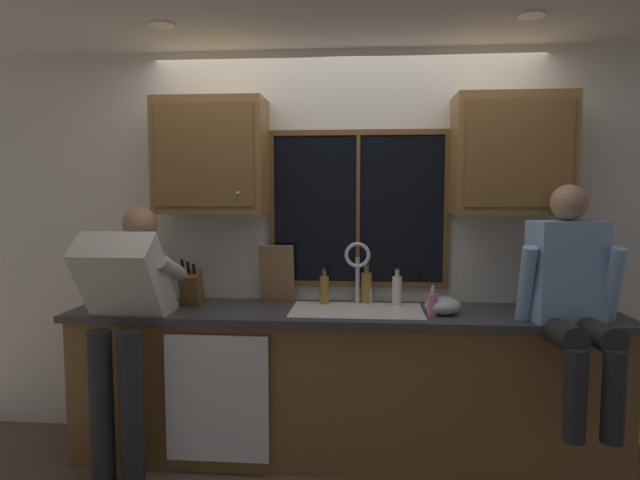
{
  "coord_description": "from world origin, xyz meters",
  "views": [
    {
      "loc": [
        0.14,
        -3.61,
        1.64
      ],
      "look_at": [
        -0.14,
        -0.3,
        1.35
      ],
      "focal_mm": 30.96,
      "sensor_mm": 36.0,
      "label": 1
    }
  ],
  "objects_px": {
    "bottle_green_glass": "(397,290)",
    "bottle_tall_clear": "(324,289)",
    "person_standing": "(126,311)",
    "person_sitting_on_counter": "(572,291)",
    "bottle_amber_small": "(366,287)",
    "soap_dispenser": "(432,304)",
    "knife_block": "(191,288)",
    "mixing_bowl": "(443,306)",
    "cutting_board": "(277,274)"
  },
  "relations": [
    {
      "from": "person_standing",
      "to": "knife_block",
      "type": "relative_size",
      "value": 4.82
    },
    {
      "from": "bottle_amber_small",
      "to": "knife_block",
      "type": "bearing_deg",
      "value": -170.92
    },
    {
      "from": "knife_block",
      "to": "bottle_amber_small",
      "type": "distance_m",
      "value": 1.12
    },
    {
      "from": "bottle_amber_small",
      "to": "cutting_board",
      "type": "bearing_deg",
      "value": -177.9
    },
    {
      "from": "person_sitting_on_counter",
      "to": "cutting_board",
      "type": "bearing_deg",
      "value": 164.1
    },
    {
      "from": "mixing_bowl",
      "to": "person_standing",
      "type": "bearing_deg",
      "value": -172.06
    },
    {
      "from": "person_standing",
      "to": "person_sitting_on_counter",
      "type": "bearing_deg",
      "value": 0.86
    },
    {
      "from": "mixing_bowl",
      "to": "soap_dispenser",
      "type": "bearing_deg",
      "value": -141.21
    },
    {
      "from": "person_sitting_on_counter",
      "to": "bottle_amber_small",
      "type": "bearing_deg",
      "value": 155.6
    },
    {
      "from": "person_standing",
      "to": "bottle_tall_clear",
      "type": "xyz_separation_m",
      "value": [
        1.1,
        0.48,
        0.06
      ]
    },
    {
      "from": "cutting_board",
      "to": "bottle_tall_clear",
      "type": "bearing_deg",
      "value": -6.24
    },
    {
      "from": "person_standing",
      "to": "knife_block",
      "type": "xyz_separation_m",
      "value": [
        0.27,
        0.36,
        0.07
      ]
    },
    {
      "from": "soap_dispenser",
      "to": "bottle_amber_small",
      "type": "xyz_separation_m",
      "value": [
        -0.38,
        0.34,
        0.04
      ]
    },
    {
      "from": "bottle_green_glass",
      "to": "bottle_tall_clear",
      "type": "relative_size",
      "value": 1.04
    },
    {
      "from": "knife_block",
      "to": "soap_dispenser",
      "type": "distance_m",
      "value": 1.5
    },
    {
      "from": "mixing_bowl",
      "to": "bottle_tall_clear",
      "type": "xyz_separation_m",
      "value": [
        -0.72,
        0.23,
        0.05
      ]
    },
    {
      "from": "knife_block",
      "to": "person_standing",
      "type": "bearing_deg",
      "value": -126.69
    },
    {
      "from": "cutting_board",
      "to": "knife_block",
      "type": "bearing_deg",
      "value": -163.46
    },
    {
      "from": "mixing_bowl",
      "to": "bottle_green_glass",
      "type": "relative_size",
      "value": 0.89
    },
    {
      "from": "knife_block",
      "to": "cutting_board",
      "type": "relative_size",
      "value": 0.84
    },
    {
      "from": "bottle_green_glass",
      "to": "bottle_amber_small",
      "type": "distance_m",
      "value": 0.2
    },
    {
      "from": "cutting_board",
      "to": "person_sitting_on_counter",
      "type": "bearing_deg",
      "value": -15.9
    },
    {
      "from": "mixing_bowl",
      "to": "soap_dispenser",
      "type": "height_order",
      "value": "soap_dispenser"
    },
    {
      "from": "bottle_green_glass",
      "to": "bottle_tall_clear",
      "type": "xyz_separation_m",
      "value": [
        -0.46,
        0.01,
        -0.0
      ]
    },
    {
      "from": "cutting_board",
      "to": "bottle_amber_small",
      "type": "relative_size",
      "value": 1.49
    },
    {
      "from": "bottle_tall_clear",
      "to": "person_standing",
      "type": "bearing_deg",
      "value": -156.34
    },
    {
      "from": "mixing_bowl",
      "to": "person_sitting_on_counter",
      "type": "bearing_deg",
      "value": -18.26
    },
    {
      "from": "cutting_board",
      "to": "mixing_bowl",
      "type": "bearing_deg",
      "value": -14.36
    },
    {
      "from": "bottle_tall_clear",
      "to": "bottle_green_glass",
      "type": "bearing_deg",
      "value": -1.7
    },
    {
      "from": "mixing_bowl",
      "to": "bottle_amber_small",
      "type": "distance_m",
      "value": 0.54
    },
    {
      "from": "knife_block",
      "to": "soap_dispenser",
      "type": "relative_size",
      "value": 1.79
    },
    {
      "from": "person_standing",
      "to": "bottle_tall_clear",
      "type": "height_order",
      "value": "person_standing"
    },
    {
      "from": "person_standing",
      "to": "bottle_amber_small",
      "type": "bearing_deg",
      "value": 21.43
    },
    {
      "from": "person_sitting_on_counter",
      "to": "bottle_amber_small",
      "type": "distance_m",
      "value": 1.22
    },
    {
      "from": "bottle_green_glass",
      "to": "bottle_amber_small",
      "type": "relative_size",
      "value": 0.94
    },
    {
      "from": "bottle_tall_clear",
      "to": "person_sitting_on_counter",
      "type": "bearing_deg",
      "value": -17.98
    },
    {
      "from": "person_standing",
      "to": "bottle_tall_clear",
      "type": "bearing_deg",
      "value": 23.66
    },
    {
      "from": "cutting_board",
      "to": "bottle_tall_clear",
      "type": "distance_m",
      "value": 0.33
    },
    {
      "from": "knife_block",
      "to": "soap_dispenser",
      "type": "height_order",
      "value": "knife_block"
    },
    {
      "from": "cutting_board",
      "to": "bottle_green_glass",
      "type": "relative_size",
      "value": 1.58
    },
    {
      "from": "person_sitting_on_counter",
      "to": "soap_dispenser",
      "type": "height_order",
      "value": "person_sitting_on_counter"
    },
    {
      "from": "person_sitting_on_counter",
      "to": "bottle_amber_small",
      "type": "height_order",
      "value": "person_sitting_on_counter"
    },
    {
      "from": "soap_dispenser",
      "to": "person_standing",
      "type": "bearing_deg",
      "value": -173.48
    },
    {
      "from": "knife_block",
      "to": "bottle_tall_clear",
      "type": "relative_size",
      "value": 1.38
    },
    {
      "from": "person_sitting_on_counter",
      "to": "knife_block",
      "type": "bearing_deg",
      "value": 171.62
    },
    {
      "from": "soap_dispenser",
      "to": "person_sitting_on_counter",
      "type": "bearing_deg",
      "value": -12.72
    },
    {
      "from": "cutting_board",
      "to": "bottle_green_glass",
      "type": "bearing_deg",
      "value": -3.53
    },
    {
      "from": "person_standing",
      "to": "mixing_bowl",
      "type": "bearing_deg",
      "value": 7.94
    },
    {
      "from": "soap_dispenser",
      "to": "bottle_tall_clear",
      "type": "relative_size",
      "value": 0.77
    },
    {
      "from": "mixing_bowl",
      "to": "bottle_tall_clear",
      "type": "height_order",
      "value": "bottle_tall_clear"
    }
  ]
}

